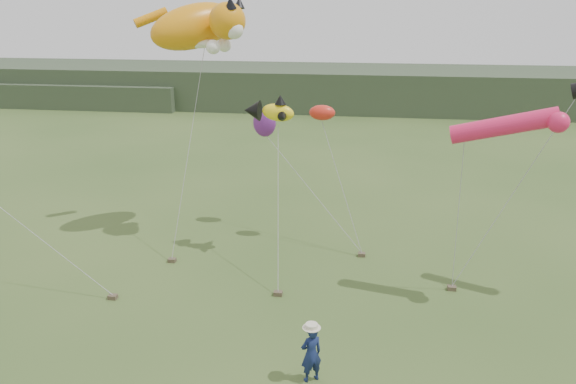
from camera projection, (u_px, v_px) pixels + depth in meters
The scene contains 8 objects.
ground at pixel (292, 344), 18.09m from camera, with size 120.00×120.00×0.00m, color #385123.
headland at pixel (321, 88), 59.82m from camera, with size 90.00×13.00×4.00m.
festival_attendant at pixel (311, 354), 16.06m from camera, with size 0.65×0.42×1.78m, color #14204D.
sandbag_anchors at pixel (276, 277), 22.29m from camera, with size 12.87×5.35×0.16m.
cat_kite at pixel (201, 26), 24.21m from camera, with size 5.49×4.33×2.68m.
fish_kite at pixel (269, 111), 23.02m from camera, with size 2.22×1.49×1.15m.
tube_kites at pixel (559, 108), 18.73m from camera, with size 7.23×2.55×2.91m.
misc_kites at pixel (282, 120), 25.79m from camera, with size 3.96×2.16×1.82m.
Camera 1 is at (2.15, -15.44, 10.39)m, focal length 35.00 mm.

